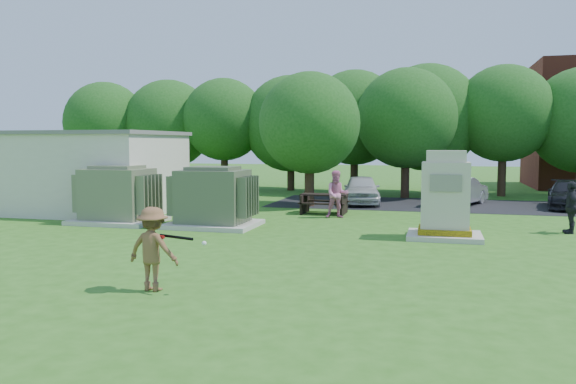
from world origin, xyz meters
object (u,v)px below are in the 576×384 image
(person_at_picnic, at_px, (337,194))
(car_dark, at_px, (569,195))
(car_white, at_px, (361,189))
(car_silver_a, at_px, (460,191))
(transformer_left, at_px, (118,196))
(transformer_right, at_px, (213,198))
(person_walking_right, at_px, (571,207))
(generator_cabinet, at_px, (445,200))
(picnic_table, at_px, (324,201))
(batter, at_px, (153,249))

(person_at_picnic, bearing_deg, car_dark, 15.05)
(car_white, bearing_deg, car_silver_a, -1.10)
(transformer_left, xyz_separation_m, car_white, (7.68, 8.53, -0.28))
(transformer_right, distance_m, person_walking_right, 11.67)
(generator_cabinet, relative_size, picnic_table, 1.41)
(generator_cabinet, height_order, person_walking_right, generator_cabinet)
(batter, bearing_deg, car_dark, -117.39)
(person_at_picnic, bearing_deg, picnic_table, 105.45)
(car_white, relative_size, car_dark, 0.97)
(batter, xyz_separation_m, car_silver_a, (6.34, 17.32, -0.17))
(transformer_right, relative_size, batter, 1.83)
(picnic_table, relative_size, car_dark, 0.45)
(batter, relative_size, car_white, 0.41)
(transformer_left, xyz_separation_m, picnic_table, (6.70, 4.46, -0.47))
(car_dark, bearing_deg, transformer_right, -135.38)
(batter, bearing_deg, person_at_picnic, -93.03)
(person_walking_right, bearing_deg, transformer_left, -83.64)
(generator_cabinet, bearing_deg, picnic_table, 133.70)
(batter, relative_size, person_at_picnic, 0.90)
(transformer_right, height_order, car_dark, transformer_right)
(person_walking_right, distance_m, car_dark, 7.68)
(car_silver_a, bearing_deg, person_at_picnic, 73.12)
(picnic_table, height_order, car_dark, car_dark)
(generator_cabinet, bearing_deg, car_silver_a, 85.35)
(transformer_right, height_order, picnic_table, transformer_right)
(person_walking_right, distance_m, car_white, 10.30)
(person_walking_right, height_order, car_white, person_walking_right)
(transformer_left, relative_size, transformer_right, 1.00)
(car_white, bearing_deg, picnic_table, -112.72)
(transformer_left, bearing_deg, person_at_picnic, 23.87)
(transformer_left, distance_m, person_at_picnic, 8.13)
(generator_cabinet, xyz_separation_m, car_silver_a, (0.78, 9.61, -0.51))
(transformer_left, xyz_separation_m, car_silver_a, (12.17, 9.16, -0.31))
(transformer_right, bearing_deg, person_at_picnic, 41.38)
(person_walking_right, relative_size, car_silver_a, 0.42)
(transformer_left, xyz_separation_m, person_walking_right, (15.27, 1.56, -0.14))
(transformer_left, height_order, car_dark, transformer_left)
(generator_cabinet, xyz_separation_m, picnic_table, (-4.69, 4.91, -0.66))
(picnic_table, xyz_separation_m, car_silver_a, (5.47, 4.70, 0.15))
(transformer_left, height_order, person_walking_right, transformer_left)
(transformer_right, xyz_separation_m, batter, (2.13, -8.16, -0.15))
(generator_cabinet, height_order, car_dark, generator_cabinet)
(transformer_right, xyz_separation_m, person_walking_right, (11.57, 1.56, -0.14))
(transformer_right, bearing_deg, transformer_left, 180.00)
(transformer_right, bearing_deg, generator_cabinet, -3.32)
(batter, relative_size, person_walking_right, 0.99)
(transformer_left, distance_m, generator_cabinet, 11.40)
(batter, bearing_deg, generator_cabinet, -120.79)
(transformer_left, bearing_deg, transformer_right, 0.00)
(person_at_picnic, distance_m, car_white, 5.25)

